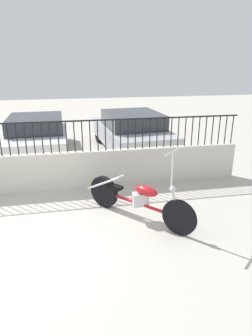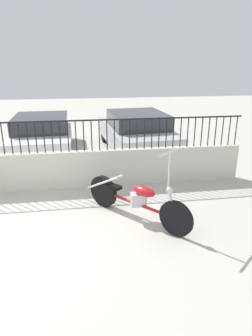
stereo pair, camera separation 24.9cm
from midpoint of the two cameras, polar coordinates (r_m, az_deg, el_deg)
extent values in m
plane|color=#B7B2A5|center=(5.14, -19.42, -14.33)|extent=(40.00, 40.00, 0.00)
cube|color=beige|center=(7.04, -16.60, -0.67)|extent=(9.83, 0.18, 0.86)
cylinder|color=black|center=(6.91, -21.49, 5.25)|extent=(0.02, 0.02, 0.72)
cylinder|color=black|center=(6.88, -20.08, 5.35)|extent=(0.02, 0.02, 0.72)
cylinder|color=black|center=(6.84, -18.67, 5.45)|extent=(0.02, 0.02, 0.72)
cylinder|color=black|center=(6.82, -17.24, 5.55)|extent=(0.02, 0.02, 0.72)
cylinder|color=black|center=(6.79, -15.80, 5.64)|extent=(0.02, 0.02, 0.72)
cylinder|color=black|center=(6.77, -14.34, 5.74)|extent=(0.02, 0.02, 0.72)
cylinder|color=black|center=(6.76, -12.88, 5.82)|extent=(0.02, 0.02, 0.72)
cylinder|color=black|center=(6.75, -11.42, 5.91)|extent=(0.02, 0.02, 0.72)
cylinder|color=black|center=(6.74, -9.95, 5.99)|extent=(0.02, 0.02, 0.72)
cylinder|color=black|center=(6.74, -8.47, 6.06)|extent=(0.02, 0.02, 0.72)
cylinder|color=black|center=(6.74, -7.00, 6.14)|extent=(0.02, 0.02, 0.72)
cylinder|color=black|center=(6.74, -5.53, 6.21)|extent=(0.02, 0.02, 0.72)
cylinder|color=black|center=(6.76, -4.06, 6.27)|extent=(0.02, 0.02, 0.72)
cylinder|color=black|center=(6.77, -2.60, 6.33)|extent=(0.02, 0.02, 0.72)
cylinder|color=black|center=(6.79, -1.14, 6.39)|extent=(0.02, 0.02, 0.72)
cylinder|color=black|center=(6.81, 0.30, 6.44)|extent=(0.02, 0.02, 0.72)
cylinder|color=black|center=(6.84, 1.74, 6.48)|extent=(0.02, 0.02, 0.72)
cylinder|color=black|center=(6.87, 3.16, 6.53)|extent=(0.02, 0.02, 0.72)
cylinder|color=black|center=(6.91, 4.57, 6.57)|extent=(0.02, 0.02, 0.72)
cylinder|color=black|center=(6.95, 5.97, 6.60)|extent=(0.02, 0.02, 0.72)
cylinder|color=black|center=(7.00, 7.35, 6.63)|extent=(0.02, 0.02, 0.72)
cylinder|color=black|center=(7.05, 8.71, 6.65)|extent=(0.02, 0.02, 0.72)
cylinder|color=black|center=(7.10, 10.05, 6.68)|extent=(0.02, 0.02, 0.72)
cylinder|color=black|center=(7.15, 11.37, 6.69)|extent=(0.02, 0.02, 0.72)
cylinder|color=black|center=(7.21, 12.66, 6.71)|extent=(0.02, 0.02, 0.72)
cylinder|color=black|center=(7.28, 13.94, 6.72)|extent=(0.02, 0.02, 0.72)
cylinder|color=black|center=(7.34, 15.19, 6.73)|extent=(0.02, 0.02, 0.72)
cylinder|color=black|center=(7.42, 16.43, 6.73)|extent=(0.02, 0.02, 0.72)
cylinder|color=black|center=(7.49, 17.63, 6.73)|extent=(0.02, 0.02, 0.72)
cylinder|color=black|center=(7.57, 18.82, 6.73)|extent=(0.02, 0.02, 0.72)
cylinder|color=black|center=(7.65, 19.97, 6.72)|extent=(0.02, 0.02, 0.72)
cylinder|color=black|center=(7.73, 21.11, 6.72)|extent=(0.02, 0.02, 0.72)
cylinder|color=black|center=(6.75, -17.53, 8.34)|extent=(9.83, 0.04, 0.04)
cylinder|color=black|center=(5.13, 10.88, -9.45)|extent=(0.46, 0.52, 0.63)
cylinder|color=black|center=(6.03, -3.15, -4.47)|extent=(0.50, 0.55, 0.64)
cylinder|color=#AD191E|center=(5.53, 3.26, -6.81)|extent=(1.06, 1.22, 0.06)
cube|color=silver|center=(5.46, 3.70, -6.02)|extent=(0.28, 0.18, 0.24)
ellipsoid|color=#AD191E|center=(5.32, 4.78, -4.43)|extent=(0.45, 0.48, 0.18)
cube|color=black|center=(5.77, -1.02, -3.64)|extent=(0.30, 0.32, 0.06)
cylinder|color=silver|center=(5.05, 10.18, -6.67)|extent=(0.18, 0.20, 0.51)
sphere|color=silver|center=(4.98, 9.74, -4.11)|extent=(0.11, 0.11, 0.11)
cylinder|color=silver|center=(4.88, 9.66, -0.51)|extent=(0.03, 0.03, 0.61)
cylinder|color=silver|center=(4.78, 9.87, 2.95)|extent=(0.41, 0.36, 0.03)
cylinder|color=silver|center=(5.87, -3.31, -2.85)|extent=(0.58, 0.67, 0.48)
cylinder|color=silver|center=(5.96, -2.37, -2.46)|extent=(0.58, 0.67, 0.48)
cylinder|color=black|center=(11.10, -18.45, 5.88)|extent=(0.12, 0.64, 0.64)
cylinder|color=black|center=(10.97, -10.01, 6.45)|extent=(0.12, 0.64, 0.64)
cylinder|color=black|center=(8.76, -20.53, 2.10)|extent=(0.12, 0.64, 0.64)
cylinder|color=black|center=(8.60, -9.86, 2.77)|extent=(0.12, 0.64, 0.64)
cube|color=silver|center=(9.77, -14.80, 5.70)|extent=(1.83, 4.00, 0.57)
cube|color=#2D3338|center=(9.47, -15.14, 8.32)|extent=(1.60, 1.94, 0.41)
cylinder|color=black|center=(10.92, -3.63, 6.65)|extent=(0.16, 0.65, 0.64)
cylinder|color=black|center=(11.33, 4.96, 7.09)|extent=(0.16, 0.65, 0.64)
cylinder|color=black|center=(8.51, -0.62, 2.90)|extent=(0.16, 0.65, 0.64)
cylinder|color=black|center=(9.03, 10.01, 3.59)|extent=(0.16, 0.65, 0.64)
cube|color=#B7BABF|center=(9.86, 2.58, 6.44)|extent=(2.16, 4.24, 0.57)
cube|color=#2D3338|center=(9.56, 2.97, 9.15)|extent=(1.80, 2.10, 0.46)
camera|label=1|loc=(0.12, -88.84, 0.41)|focal=32.00mm
camera|label=2|loc=(0.12, 91.16, -0.41)|focal=32.00mm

